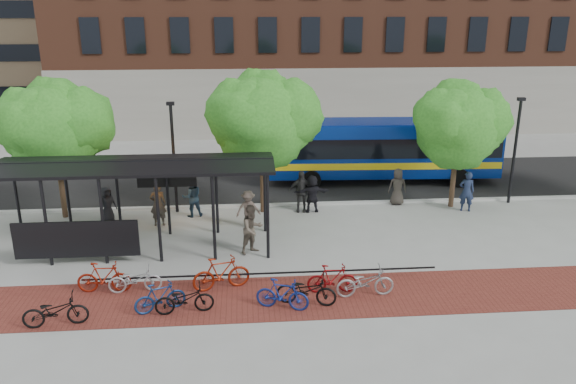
{
  "coord_description": "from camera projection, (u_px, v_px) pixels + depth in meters",
  "views": [
    {
      "loc": [
        -3.82,
        -21.35,
        8.98
      ],
      "look_at": [
        -2.0,
        1.23,
        1.6
      ],
      "focal_mm": 35.0,
      "sensor_mm": 36.0,
      "label": 1
    }
  ],
  "objects": [
    {
      "name": "tree_a",
      "position": [
        56.0,
        125.0,
        24.26
      ],
      "size": [
        4.9,
        4.0,
        6.18
      ],
      "color": "#382619",
      "rests_on": "ground"
    },
    {
      "name": "pedestrian_4",
      "position": [
        301.0,
        191.0,
        25.92
      ],
      "size": [
        1.2,
        0.62,
        1.96
      ],
      "primitive_type": "imported",
      "rotation": [
        0.0,
        0.0,
        6.16
      ],
      "color": "#2B2B2B",
      "rests_on": "ground"
    },
    {
      "name": "bike_10",
      "position": [
        365.0,
        282.0,
        18.32
      ],
      "size": [
        1.97,
        0.78,
        1.01
      ],
      "primitive_type": "imported",
      "rotation": [
        0.0,
        0.0,
        1.63
      ],
      "color": "gray",
      "rests_on": "ground"
    },
    {
      "name": "bike_rack_rail",
      "position": [
        263.0,
        285.0,
        19.17
      ],
      "size": [
        12.0,
        0.05,
        0.95
      ],
      "primitive_type": "cube",
      "color": "black",
      "rests_on": "ground"
    },
    {
      "name": "pedestrian_7",
      "position": [
        467.0,
        191.0,
        26.02
      ],
      "size": [
        0.78,
        0.6,
        1.9
      ],
      "primitive_type": "imported",
      "rotation": [
        0.0,
        0.0,
        2.91
      ],
      "color": "#1C2743",
      "rests_on": "ground"
    },
    {
      "name": "lamp_post_right",
      "position": [
        515.0,
        148.0,
        26.56
      ],
      "size": [
        0.35,
        0.2,
        5.12
      ],
      "color": "black",
      "rests_on": "ground"
    },
    {
      "name": "ground",
      "position": [
        338.0,
        236.0,
        23.31
      ],
      "size": [
        160.0,
        160.0,
        0.0
      ],
      "primitive_type": "plane",
      "color": "#9E9E99",
      "rests_on": "ground"
    },
    {
      "name": "pedestrian_8",
      "position": [
        252.0,
        229.0,
        21.49
      ],
      "size": [
        1.19,
        1.14,
        1.94
      ],
      "primitive_type": "imported",
      "rotation": [
        0.0,
        0.0,
        0.62
      ],
      "color": "brown",
      "rests_on": "ground"
    },
    {
      "name": "pedestrian_0",
      "position": [
        107.0,
        204.0,
        24.73
      ],
      "size": [
        0.93,
        0.91,
        1.61
      ],
      "primitive_type": "imported",
      "rotation": [
        0.0,
        0.0,
        0.74
      ],
      "color": "black",
      "rests_on": "ground"
    },
    {
      "name": "bus_shelter",
      "position": [
        131.0,
        175.0,
        21.31
      ],
      "size": [
        10.6,
        3.07,
        3.6
      ],
      "color": "black",
      "rests_on": "ground"
    },
    {
      "name": "pedestrian_1",
      "position": [
        158.0,
        204.0,
        24.24
      ],
      "size": [
        0.73,
        0.51,
        1.93
      ],
      "primitive_type": "imported",
      "rotation": [
        0.0,
        0.0,
        3.21
      ],
      "color": "#3A342E",
      "rests_on": "ground"
    },
    {
      "name": "bike_3",
      "position": [
        160.0,
        297.0,
        17.39
      ],
      "size": [
        1.67,
        1.01,
        0.97
      ],
      "primitive_type": "imported",
      "rotation": [
        0.0,
        0.0,
        1.94
      ],
      "color": "navy",
      "rests_on": "ground"
    },
    {
      "name": "curb",
      "position": [
        325.0,
        204.0,
        27.08
      ],
      "size": [
        160.0,
        0.25,
        0.12
      ],
      "primitive_type": "cube",
      "color": "#B7B7B2",
      "rests_on": "ground"
    },
    {
      "name": "brick_strip",
      "position": [
        303.0,
        297.0,
        18.42
      ],
      "size": [
        24.0,
        3.0,
        0.01
      ],
      "primitive_type": "cube",
      "color": "maroon",
      "rests_on": "ground"
    },
    {
      "name": "tree_c",
      "position": [
        460.0,
        122.0,
        25.69
      ],
      "size": [
        4.66,
        3.8,
        5.92
      ],
      "color": "#382619",
      "rests_on": "ground"
    },
    {
      "name": "tree_b",
      "position": [
        264.0,
        117.0,
        24.88
      ],
      "size": [
        5.15,
        4.2,
        6.47
      ],
      "color": "#382619",
      "rests_on": "ground"
    },
    {
      "name": "bike_0",
      "position": [
        55.0,
        311.0,
        16.58
      ],
      "size": [
        1.96,
        0.91,
        0.99
      ],
      "primitive_type": "imported",
      "rotation": [
        0.0,
        0.0,
        1.71
      ],
      "color": "black",
      "rests_on": "ground"
    },
    {
      "name": "bike_1",
      "position": [
        104.0,
        277.0,
        18.56
      ],
      "size": [
        1.81,
        0.55,
        1.08
      ],
      "primitive_type": "imported",
      "rotation": [
        0.0,
        0.0,
        1.54
      ],
      "color": "maroon",
      "rests_on": "ground"
    },
    {
      "name": "bike_4",
      "position": [
        184.0,
        299.0,
        17.3
      ],
      "size": [
        1.88,
        0.85,
        0.95
      ],
      "primitive_type": "imported",
      "rotation": [
        0.0,
        0.0,
        1.69
      ],
      "color": "black",
      "rests_on": "ground"
    },
    {
      "name": "pedestrian_2",
      "position": [
        192.0,
        197.0,
        25.32
      ],
      "size": [
        1.06,
        0.92,
        1.86
      ],
      "primitive_type": "imported",
      "rotation": [
        0.0,
        0.0,
        3.42
      ],
      "color": "#1C3042",
      "rests_on": "ground"
    },
    {
      "name": "bike_8",
      "position": [
        306.0,
        290.0,
        17.79
      ],
      "size": [
        2.03,
        1.11,
        1.01
      ],
      "primitive_type": "imported",
      "rotation": [
        0.0,
        0.0,
        1.33
      ],
      "color": "black",
      "rests_on": "ground"
    },
    {
      "name": "pedestrian_3",
      "position": [
        248.0,
        209.0,
        24.07
      ],
      "size": [
        1.17,
        0.82,
        1.65
      ],
      "primitive_type": "imported",
      "rotation": [
        0.0,
        0.0,
        0.21
      ],
      "color": "brown",
      "rests_on": "ground"
    },
    {
      "name": "lamp_post_left",
      "position": [
        174.0,
        154.0,
        25.34
      ],
      "size": [
        0.35,
        0.2,
        5.12
      ],
      "color": "black",
      "rests_on": "ground"
    },
    {
      "name": "bike_2",
      "position": [
        135.0,
        279.0,
        18.6
      ],
      "size": [
        1.8,
        0.75,
        0.92
      ],
      "primitive_type": "imported",
      "rotation": [
        0.0,
        0.0,
        1.65
      ],
      "color": "#A4A4A6",
      "rests_on": "ground"
    },
    {
      "name": "pedestrian_6",
      "position": [
        398.0,
        187.0,
        26.9
      ],
      "size": [
        0.92,
        0.65,
        1.78
      ],
      "primitive_type": "imported",
      "rotation": [
        0.0,
        0.0,
        3.03
      ],
      "color": "#37312C",
      "rests_on": "ground"
    },
    {
      "name": "bike_5",
      "position": [
        221.0,
        273.0,
        18.74
      ],
      "size": [
        2.03,
        1.01,
        1.17
      ],
      "primitive_type": "imported",
      "rotation": [
        0.0,
        0.0,
        1.82
      ],
      "color": "maroon",
      "rests_on": "ground"
    },
    {
      "name": "pedestrian_5",
      "position": [
        312.0,
        194.0,
        25.9
      ],
      "size": [
        1.69,
        0.7,
        1.77
      ],
      "primitive_type": "imported",
      "rotation": [
        0.0,
        0.0,
        3.25
      ],
      "color": "black",
      "rests_on": "ground"
    },
    {
      "name": "bike_9",
      "position": [
        332.0,
        279.0,
        18.54
      ],
      "size": [
        1.69,
        0.53,
        1.01
      ],
      "primitive_type": "imported",
      "rotation": [
        0.0,
        0.0,
        1.54
      ],
      "color": "maroon",
      "rests_on": "ground"
    },
    {
      "name": "bus",
      "position": [
        383.0,
        147.0,
        30.33
      ],
      "size": [
        12.42,
        3.35,
        3.32
      ],
      "rotation": [
        0.0,
        0.0,
        -0.05
      ],
      "color": "navy",
      "rests_on": "ground"
    },
    {
      "name": "bike_7",
      "position": [
        282.0,
        294.0,
        17.51
      ],
      "size": [
        1.78,
        1.0,
        1.03
      ],
      "primitive_type": "imported",
      "rotation": [
        0.0,
        0.0,
        1.25
      ],
      "color": "navy",
      "rests_on": "ground"
    },
    {
      "name": "asphalt_street",
      "position": [
        314.0,
        181.0,
        30.89
      ],
      "size": [
        160.0,
        8.0,
        0.01
      ],
      "primitive_type": "cube",
      "color": "black",
      "rests_on": "ground"
    }
  ]
}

